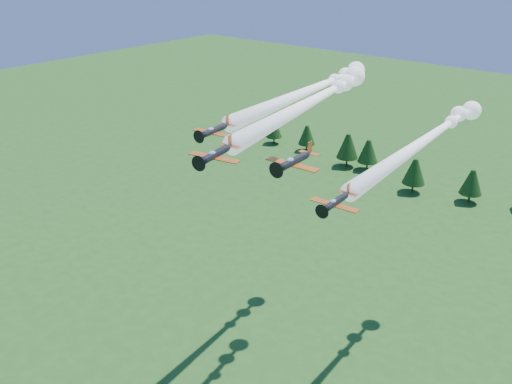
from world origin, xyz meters
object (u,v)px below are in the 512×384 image
Objects in this scene: plane_right at (430,136)px; plane_slot at (294,161)px; plane_left at (313,89)px; plane_lead at (316,99)px.

plane_right is 6.34× the size of plane_slot.
plane_left reaches higher than plane_right.
plane_lead is 14.68m from plane_left.
plane_lead reaches higher than plane_left.
plane_lead is 0.97× the size of plane_left.
plane_left is at bearing -174.11° from plane_right.
plane_slot is at bearing -111.88° from plane_right.
plane_lead is 0.88× the size of plane_right.
plane_lead is at bearing 107.36° from plane_slot.
plane_lead is 5.58× the size of plane_slot.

